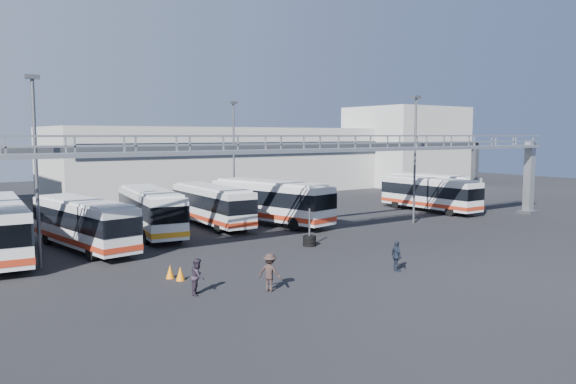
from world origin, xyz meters
TOP-DOWN VIEW (x-y plane):
  - ground at (0.00, 0.00)m, footprint 140.00×140.00m
  - gantry at (0.00, 5.87)m, footprint 51.40×5.15m
  - warehouse at (12.00, 38.00)m, footprint 42.00×14.00m
  - building_right at (38.00, 32.00)m, footprint 14.00×12.00m
  - light_pole_left at (-16.00, 8.00)m, footprint 0.70×0.35m
  - light_pole_mid at (12.00, 7.00)m, footprint 0.70×0.35m
  - light_pole_back at (4.00, 22.00)m, footprint 0.70×0.35m
  - bus_2 at (-12.71, 11.57)m, footprint 3.84×10.59m
  - bus_3 at (-7.31, 14.25)m, footprint 4.10×11.03m
  - bus_4 at (-1.90, 15.23)m, footprint 2.91×10.48m
  - bus_5 at (2.37, 13.39)m, footprint 4.89×11.69m
  - bus_8 at (18.73, 11.12)m, footprint 2.51×10.32m
  - bus_9 at (23.15, 14.64)m, footprint 3.38×10.28m
  - pedestrian_b at (-11.34, -1.34)m, footprint 0.98×1.00m
  - pedestrian_c at (-8.44, -2.78)m, footprint 1.13×1.30m
  - pedestrian_d at (-0.97, -3.50)m, footprint 0.67×1.02m
  - cone_left at (-10.97, 1.34)m, footprint 0.47×0.47m
  - cone_right at (-11.21, 2.02)m, footprint 0.44×0.44m
  - tire_stack at (-0.55, 4.50)m, footprint 0.85×0.85m

SIDE VIEW (x-z plane):
  - ground at x=0.00m, z-range 0.00..0.00m
  - cone_right at x=-11.21m, z-range 0.00..0.67m
  - cone_left at x=-10.97m, z-range 0.00..0.69m
  - tire_stack at x=-0.55m, z-range -0.80..1.62m
  - pedestrian_d at x=-0.97m, z-range 0.00..1.61m
  - pedestrian_b at x=-11.34m, z-range 0.00..1.63m
  - pedestrian_c at x=-8.44m, z-range 0.00..1.74m
  - bus_9 at x=23.15m, z-range 0.16..3.23m
  - bus_8 at x=18.73m, z-range 0.17..3.29m
  - bus_2 at x=-12.71m, z-range 0.17..3.31m
  - bus_4 at x=-1.90m, z-range 0.17..3.32m
  - bus_3 at x=-7.31m, z-range 0.17..3.45m
  - bus_5 at x=2.37m, z-range 0.18..3.64m
  - warehouse at x=12.00m, z-range 0.00..8.00m
  - building_right at x=38.00m, z-range 0.00..11.00m
  - gantry at x=0.00m, z-range 1.96..9.06m
  - light_pole_left at x=-16.00m, z-range 0.62..10.83m
  - light_pole_mid at x=12.00m, z-range 0.62..10.83m
  - light_pole_back at x=4.00m, z-range 0.62..10.83m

